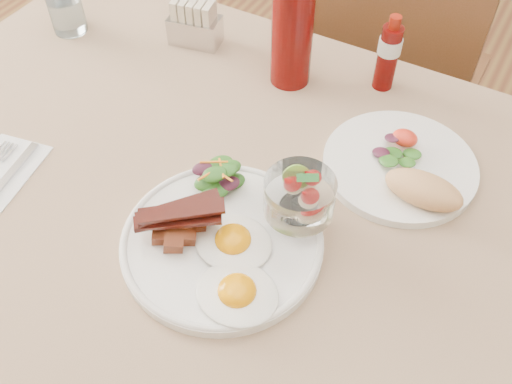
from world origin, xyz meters
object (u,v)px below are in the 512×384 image
Objects in this scene: table at (244,236)px; sugar_caddy at (195,25)px; ketchup_bottle at (292,32)px; chair_far at (381,78)px; second_plate at (405,170)px; hot_sauce_bottle at (388,54)px; water_glass at (65,7)px; fruit_cup at (299,197)px; main_plate at (222,243)px.

sugar_caddy reaches higher than table.
table is 6.32× the size of ketchup_bottle.
chair_far is 4.42× the size of ketchup_bottle.
second_plate is at bearing 40.38° from table.
hot_sauce_bottle is 1.24× the size of water_glass.
water_glass is (-0.45, -0.07, -0.05)m from ketchup_bottle.
water_glass reaches higher than table.
table is 9.49× the size of hot_sauce_bottle.
fruit_cup is at bearing -61.13° from ketchup_bottle.
hot_sauce_bottle is (-0.11, 0.19, 0.05)m from second_plate.
sugar_caddy is (-0.28, -0.36, 0.27)m from chair_far.
sugar_caddy is at bearing -171.80° from hot_sauce_bottle.
ketchup_bottle is at bearing -14.51° from sugar_caddy.
table is 0.13m from main_plate.
water_glass reaches higher than main_plate.
second_plate is 0.30m from ketchup_bottle.
fruit_cup is 0.36m from hot_sauce_bottle.
table is 1.43× the size of chair_far.
table is 0.18m from fruit_cup.
main_plate is 2.87× the size of fruit_cup.
second_plate reaches higher than main_plate.
sugar_caddy is (-0.47, 0.14, 0.02)m from second_plate.
table is 0.68m from chair_far.
ketchup_bottle reaches higher than chair_far.
table is 0.58m from water_glass.
hot_sauce_bottle reaches higher than water_glass.
second_plate is (0.19, -0.50, 0.24)m from chair_far.
chair_far reaches higher than hot_sauce_bottle.
main_plate is at bearing -88.80° from chair_far.
fruit_cup is 0.46× the size of ketchup_bottle.
ketchup_bottle is 1.50× the size of hot_sauce_bottle.
water_glass is at bearing -167.03° from hot_sauce_bottle.
ketchup_bottle is (-0.26, 0.13, 0.08)m from second_plate.
chair_far is 0.74m from water_glass.
table is at bearing -102.96° from hot_sauce_bottle.
hot_sauce_bottle reaches higher than sugar_caddy.
sugar_caddy is at bearing 127.50° from main_plate.
second_plate is at bearing -25.83° from ketchup_bottle.
fruit_cup is 0.48m from sugar_caddy.
fruit_cup is (0.08, 0.08, 0.06)m from main_plate.
main_plate is (0.02, -0.75, 0.24)m from chair_far.
second_plate is 0.71m from water_glass.
hot_sauce_bottle is (0.08, 0.35, 0.16)m from table.
fruit_cup is 0.41× the size of second_plate.
main_plate is 2.49× the size of water_glass.
sugar_caddy is (-0.36, -0.05, -0.03)m from hot_sauce_bottle.
chair_far is at bearing 40.73° from water_glass.
chair_far is at bearing 90.00° from table.
water_glass is at bearing -170.61° from ketchup_bottle.
fruit_cup is 0.34m from ketchup_bottle.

